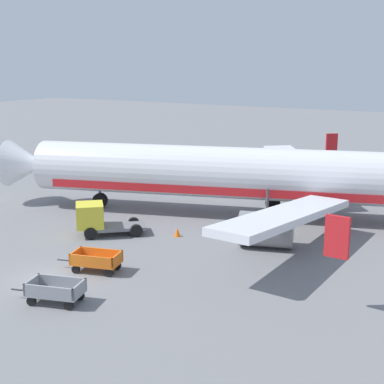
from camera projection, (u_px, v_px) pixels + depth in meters
ground_plane at (48, 279)px, 28.90m from camera, size 220.00×220.00×0.00m
airplane at (250, 175)px, 40.01m from camera, size 36.65×29.80×11.34m
baggage_cart_nearest at (55, 291)px, 25.92m from camera, size 3.61×2.10×1.07m
baggage_cart_second_in_row at (96, 261)px, 29.85m from camera, size 3.61×2.06×1.07m
service_truck_beside_carts at (98, 219)px, 36.03m from camera, size 4.49×4.38×2.10m
traffic_cone_near_plane at (177, 232)px, 35.94m from camera, size 0.42×0.42×0.56m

